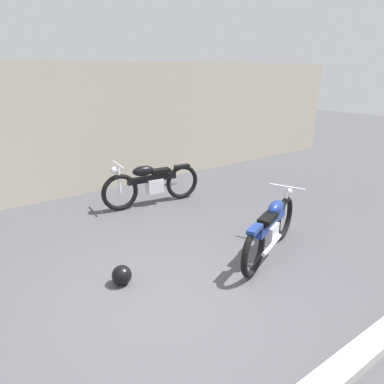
% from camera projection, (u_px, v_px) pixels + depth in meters
% --- Properties ---
extents(ground_plane, '(40.00, 40.00, 0.00)m').
position_uv_depth(ground_plane, '(162.00, 303.00, 4.23)').
color(ground_plane, '#47474C').
extents(building_wall, '(18.00, 0.30, 2.83)m').
position_uv_depth(building_wall, '(45.00, 133.00, 7.25)').
color(building_wall, '#B2A893').
rests_on(building_wall, ground_plane).
extents(helmet, '(0.26, 0.26, 0.26)m').
position_uv_depth(helmet, '(122.00, 275.00, 4.58)').
color(helmet, black).
rests_on(helmet, ground_plane).
extents(motorcycle_blue, '(1.91, 0.96, 0.91)m').
position_uv_depth(motorcycle_blue, '(271.00, 228.00, 5.22)').
color(motorcycle_blue, black).
rests_on(motorcycle_blue, ground_plane).
extents(motorcycle_black, '(2.13, 0.59, 0.96)m').
position_uv_depth(motorcycle_black, '(151.00, 183.00, 7.19)').
color(motorcycle_black, black).
rests_on(motorcycle_black, ground_plane).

